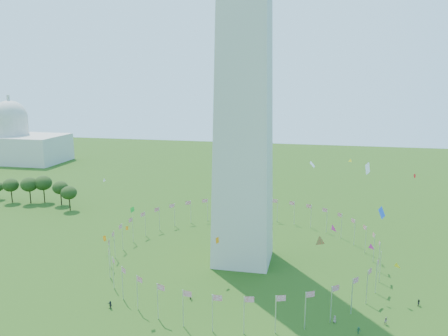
% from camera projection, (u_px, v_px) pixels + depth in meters
% --- Properties ---
extents(flag_ring, '(80.24, 80.24, 9.00)m').
position_uv_depth(flag_ring, '(243.00, 246.00, 134.46)').
color(flag_ring, silver).
rests_on(flag_ring, ground).
extents(capitol_building, '(70.00, 35.00, 46.00)m').
position_uv_depth(capitol_building, '(11.00, 127.00, 292.20)').
color(capitol_building, beige).
rests_on(capitol_building, ground).
extents(kites_aloft, '(99.47, 83.92, 38.07)m').
position_uv_depth(kites_aloft, '(288.00, 230.00, 103.07)').
color(kites_aloft, yellow).
rests_on(kites_aloft, ground).
extents(tree_line_west, '(55.77, 16.00, 12.63)m').
position_uv_depth(tree_line_west, '(25.00, 191.00, 194.90)').
color(tree_line_west, '#294617').
rests_on(tree_line_west, ground).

